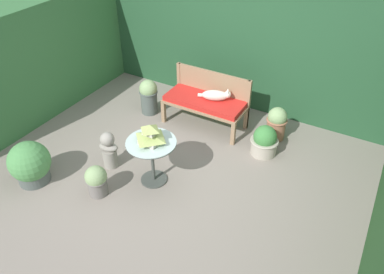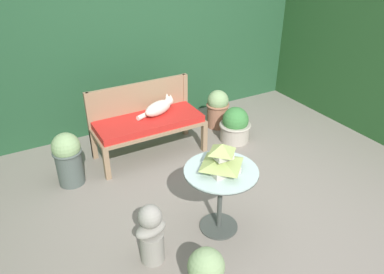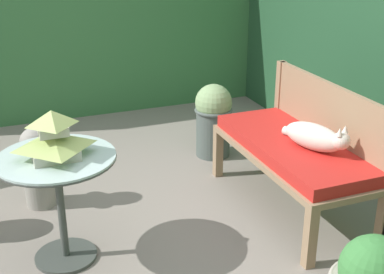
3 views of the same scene
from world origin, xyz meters
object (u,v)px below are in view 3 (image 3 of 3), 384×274
cat (315,137)px  garden_bust (38,167)px  garden_bench (292,152)px  pagoda_birdhouse (54,137)px  patio_table (58,180)px  potted_plant_path_edge (213,118)px

cat → garden_bust: cat is taller
garden_bust → garden_bench: bearing=56.5°
pagoda_birdhouse → garden_bust: pagoda_birdhouse is taller
patio_table → garden_bust: (-0.69, -0.05, -0.22)m
patio_table → pagoda_birdhouse: pagoda_birdhouse is taller
patio_table → garden_bust: size_ratio=1.15×
garden_bench → pagoda_birdhouse: bearing=-88.7°
patio_table → garden_bust: bearing=-175.8°
patio_table → garden_bust: 0.73m
patio_table → pagoda_birdhouse: bearing=0.0°
garden_bench → patio_table: (0.03, -1.50, 0.09)m
garden_bench → pagoda_birdhouse: (0.03, -1.50, 0.34)m
garden_bench → potted_plant_path_edge: 1.00m
garden_bench → pagoda_birdhouse: size_ratio=3.99×
cat → garden_bust: (-0.82, -1.61, -0.29)m
patio_table → garden_bench: bearing=91.3°
garden_bench → garden_bust: garden_bust is taller
cat → potted_plant_path_edge: 1.19m
pagoda_birdhouse → garden_bench: bearing=91.3°
patio_table → potted_plant_path_edge: (-1.02, 1.38, -0.18)m
patio_table → pagoda_birdhouse: (0.00, 0.00, 0.25)m
cat → potted_plant_path_edge: bearing=167.0°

